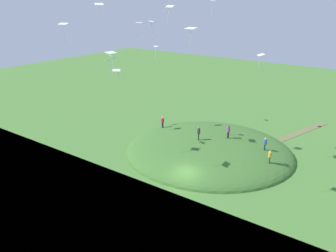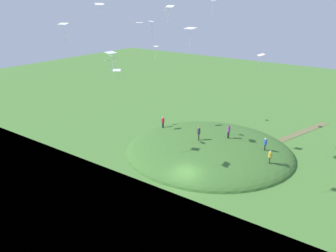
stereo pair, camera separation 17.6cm
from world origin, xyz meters
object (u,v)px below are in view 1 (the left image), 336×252
kite_11 (170,7)px  kite_13 (108,62)px  kite_9 (111,53)px  kite_12 (139,23)px  kite_3 (63,25)px  kite_7 (117,71)px  person_on_hilltop (270,155)px  person_near_shore (163,121)px  kite_8 (113,58)px  kite_4 (166,11)px  person_watching_kites (228,130)px  kite_15 (191,29)px  kite_0 (99,5)px  kite_14 (261,55)px  kite_1 (156,48)px  kite_2 (152,23)px  person_walking_path (199,132)px  person_with_child (265,142)px  kite_5 (213,2)px

kite_11 → kite_13: 13.13m
kite_9 → kite_12: size_ratio=1.04×
kite_9 → kite_3: bearing=94.9°
kite_7 → kite_11: size_ratio=1.06×
person_on_hilltop → kite_12: (-5.87, 14.22, 14.31)m
kite_3 → kite_7: 11.30m
person_near_shore → kite_8: kite_8 is taller
person_on_hilltop → kite_4: bearing=49.5°
kite_3 → kite_7: size_ratio=1.13×
person_watching_kites → kite_15: (-13.00, -2.29, 13.56)m
kite_13 → kite_0: bearing=-153.5°
person_watching_kites → kite_14: kite_14 is taller
person_watching_kites → kite_13: (-4.69, 16.47, 7.73)m
kite_0 → kite_13: bearing=26.5°
kite_9 → kite_11: bearing=-1.0°
kite_1 → kite_2: size_ratio=0.97×
person_walking_path → person_watching_kites: size_ratio=0.99×
kite_2 → kite_8: (0.99, 6.36, -4.05)m
kite_3 → kite_11: size_ratio=1.20×
kite_2 → kite_13: size_ratio=0.80×
person_on_hilltop → kite_14: 11.90m
person_with_child → kite_5: bearing=39.8°
person_with_child → person_near_shore: (-0.69, 15.24, -0.15)m
kite_1 → kite_13: kite_1 is taller
person_on_hilltop → kite_2: (-9.21, 9.75, 14.70)m
person_watching_kites → kite_9: bearing=47.7°
kite_5 → kite_14: bearing=-111.7°
kite_9 → person_walking_path: bearing=-14.6°
person_with_child → kite_0: 26.77m
person_watching_kites → kite_9: (-14.64, 5.76, 11.02)m
kite_3 → kite_12: size_ratio=1.28×
person_walking_path → person_watching_kites: person_watching_kites is taller
person_with_child → kite_3: bearing=106.8°
kite_1 → kite_15: size_ratio=0.92×
person_walking_path → kite_2: (-8.67, 0.44, 13.76)m
kite_2 → kite_12: (3.34, 4.47, -0.39)m
kite_3 → kite_8: 6.35m
person_walking_path → kite_11: 15.49m
kite_3 → kite_12: kite_3 is taller
kite_5 → kite_8: bearing=167.2°
kite_15 → kite_7: bearing=66.3°
kite_13 → kite_15: size_ratio=1.20×
person_walking_path → kite_15: bearing=159.6°
kite_8 → kite_9: 5.66m
kite_4 → kite_8: bearing=-166.6°
kite_3 → kite_12: bearing=-31.7°
kite_8 → kite_14: kite_8 is taller
person_walking_path → kite_3: (-12.24, 9.18, 13.41)m
kite_4 → kite_13: 11.50m
kite_9 → kite_11: 10.22m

